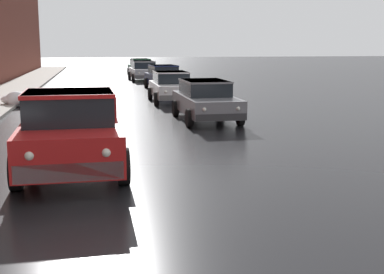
# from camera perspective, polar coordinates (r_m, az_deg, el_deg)

# --- Properties ---
(snow_bank_near_corner_left) EXTENTS (2.40, 1.41, 0.68)m
(snow_bank_near_corner_left) POSITION_cam_1_polar(r_m,az_deg,el_deg) (23.85, -17.49, 3.97)
(snow_bank_near_corner_left) COLOR white
(snow_bank_near_corner_left) RESTS_ON ground
(pickup_truck_red_approaching_near_lane) EXTENTS (2.32, 5.39, 1.76)m
(pickup_truck_red_approaching_near_lane) POSITION_cam_1_polar(r_m,az_deg,el_deg) (11.55, -13.02, 0.82)
(pickup_truck_red_approaching_near_lane) COLOR red
(pickup_truck_red_approaching_near_lane) RESTS_ON ground
(sedan_grey_parked_kerbside_close) EXTENTS (1.98, 4.42, 1.42)m
(sedan_grey_parked_kerbside_close) POSITION_cam_1_polar(r_m,az_deg,el_deg) (18.50, 1.48, 4.12)
(sedan_grey_parked_kerbside_close) COLOR slate
(sedan_grey_parked_kerbside_close) RESTS_ON ground
(sedan_white_parked_kerbside_mid) EXTENTS (1.91, 4.10, 1.42)m
(sedan_white_parked_kerbside_mid) POSITION_cam_1_polar(r_m,az_deg,el_deg) (24.29, -2.28, 5.56)
(sedan_white_parked_kerbside_mid) COLOR silver
(sedan_white_parked_kerbside_mid) RESTS_ON ground
(sedan_darkblue_parked_far_down_block) EXTENTS (2.15, 4.04, 1.42)m
(sedan_darkblue_parked_far_down_block) POSITION_cam_1_polar(r_m,az_deg,el_deg) (31.27, -3.09, 6.58)
(sedan_darkblue_parked_far_down_block) COLOR navy
(sedan_darkblue_parked_far_down_block) RESTS_ON ground
(sedan_silver_queued_behind_truck) EXTENTS (2.11, 4.21, 1.42)m
(sedan_silver_queued_behind_truck) POSITION_cam_1_polar(r_m,az_deg,el_deg) (38.43, -5.29, 7.23)
(sedan_silver_queued_behind_truck) COLOR #B7B7BC
(sedan_silver_queued_behind_truck) RESTS_ON ground
(sedan_green_at_far_intersection) EXTENTS (2.08, 4.53, 1.42)m
(sedan_green_at_far_intersection) POSITION_cam_1_polar(r_m,az_deg,el_deg) (44.21, -5.61, 7.60)
(sedan_green_at_far_intersection) COLOR #1E5633
(sedan_green_at_far_intersection) RESTS_ON ground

